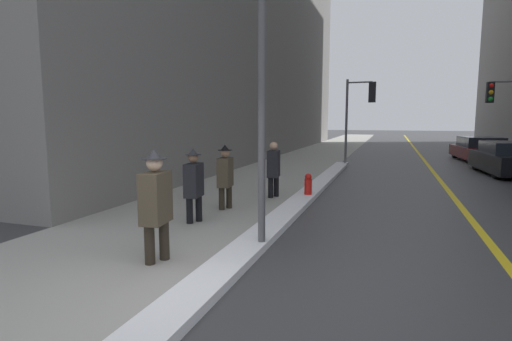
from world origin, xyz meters
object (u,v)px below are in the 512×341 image
(traffic_light_near, at_px, (362,103))
(traffic_light_far, at_px, (500,103))
(pedestrian_with_shoulder_bag, at_px, (225,174))
(lamp_post, at_px, (262,84))
(pedestrian_in_fedora, at_px, (194,183))
(pedestrian_nearside, at_px, (274,167))
(parked_car_black, at_px, (509,159))
(pedestrian_in_glasses, at_px, (156,201))
(fire_hydrant, at_px, (308,187))
(parked_car_maroon, at_px, (479,149))

(traffic_light_near, height_order, traffic_light_far, traffic_light_near)
(pedestrian_with_shoulder_bag, bearing_deg, lamp_post, 27.63)
(traffic_light_far, distance_m, pedestrian_with_shoulder_bag, 14.14)
(pedestrian_in_fedora, height_order, pedestrian_nearside, pedestrian_in_fedora)
(pedestrian_in_fedora, distance_m, parked_car_black, 13.27)
(traffic_light_far, distance_m, pedestrian_in_glasses, 16.99)
(pedestrian_with_shoulder_bag, xyz_separation_m, fire_hydrant, (1.63, 1.82, -0.50))
(lamp_post, relative_size, pedestrian_with_shoulder_bag, 2.86)
(fire_hydrant, bearing_deg, pedestrian_in_glasses, -102.31)
(traffic_light_far, bearing_deg, pedestrian_in_glasses, 57.11)
(parked_car_black, relative_size, fire_hydrant, 6.18)
(pedestrian_in_fedora, xyz_separation_m, fire_hydrant, (1.74, 3.20, -0.50))
(traffic_light_far, height_order, pedestrian_with_shoulder_bag, traffic_light_far)
(lamp_post, xyz_separation_m, pedestrian_nearside, (-1.05, 4.30, -1.83))
(lamp_post, xyz_separation_m, traffic_light_near, (0.65, 12.69, 0.17))
(lamp_post, bearing_deg, fire_hydrant, 91.31)
(pedestrian_in_fedora, distance_m, pedestrian_with_shoulder_bag, 1.38)
(pedestrian_in_glasses, xyz_separation_m, parked_car_black, (7.61, 12.72, -0.33))
(pedestrian_with_shoulder_bag, bearing_deg, parked_car_black, 131.98)
(pedestrian_in_glasses, xyz_separation_m, pedestrian_nearside, (0.24, 5.39, -0.08))
(pedestrian_with_shoulder_bag, bearing_deg, traffic_light_near, 160.33)
(parked_car_maroon, height_order, fire_hydrant, parked_car_maroon)
(parked_car_black, distance_m, fire_hydrant, 9.70)
(pedestrian_with_shoulder_bag, height_order, parked_car_maroon, pedestrian_with_shoulder_bag)
(pedestrian_with_shoulder_bag, bearing_deg, traffic_light_far, 138.05)
(pedestrian_in_fedora, height_order, pedestrian_with_shoulder_bag, pedestrian_in_fedora)
(lamp_post, height_order, traffic_light_far, lamp_post)
(traffic_light_near, height_order, pedestrian_in_fedora, traffic_light_near)
(lamp_post, distance_m, pedestrian_in_fedora, 2.85)
(traffic_light_near, bearing_deg, pedestrian_with_shoulder_bag, -100.43)
(lamp_post, bearing_deg, pedestrian_in_glasses, -139.89)
(pedestrian_in_glasses, bearing_deg, parked_car_black, 142.60)
(pedestrian_in_glasses, bearing_deg, fire_hydrant, 161.18)
(pedestrian_nearside, distance_m, fire_hydrant, 1.08)
(parked_car_maroon, relative_size, fire_hydrant, 6.89)
(pedestrian_in_fedora, bearing_deg, traffic_light_near, 161.29)
(pedestrian_in_glasses, relative_size, parked_car_maroon, 0.35)
(traffic_light_far, height_order, pedestrian_in_glasses, traffic_light_far)
(lamp_post, distance_m, pedestrian_nearside, 4.79)
(pedestrian_in_fedora, xyz_separation_m, pedestrian_with_shoulder_bag, (0.12, 1.38, -0.01))
(pedestrian_in_fedora, height_order, parked_car_black, pedestrian_in_fedora)
(pedestrian_in_glasses, xyz_separation_m, pedestrian_with_shoulder_bag, (-0.43, 3.63, -0.09))
(pedestrian_with_shoulder_bag, bearing_deg, pedestrian_in_glasses, 0.32)
(lamp_post, distance_m, traffic_light_far, 15.35)
(pedestrian_with_shoulder_bag, bearing_deg, fire_hydrant, 131.78)
(traffic_light_near, relative_size, traffic_light_far, 1.01)
(pedestrian_nearside, bearing_deg, pedestrian_with_shoulder_bag, -27.60)
(pedestrian_in_glasses, distance_m, pedestrian_in_fedora, 2.32)
(traffic_light_near, bearing_deg, pedestrian_in_fedora, -99.47)
(traffic_light_near, relative_size, pedestrian_in_glasses, 2.31)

